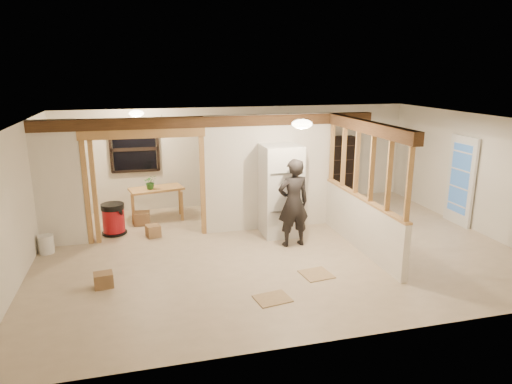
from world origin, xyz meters
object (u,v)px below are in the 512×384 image
object	(u,v)px
woman	(293,203)
work_table	(157,203)
bookshelf	(337,168)
shop_vac	(113,219)
refrigerator	(281,190)

from	to	relation	value
woman	work_table	world-z (taller)	woman
work_table	bookshelf	distance (m)	4.86
shop_vac	refrigerator	bearing A→B (deg)	-13.87
woman	bookshelf	xyz separation A→B (m)	(2.26, 2.98, -0.03)
refrigerator	woman	xyz separation A→B (m)	(0.04, -0.70, -0.08)
bookshelf	refrigerator	bearing A→B (deg)	-135.30
work_table	shop_vac	bearing A→B (deg)	-151.27
shop_vac	bookshelf	xyz separation A→B (m)	(5.74, 1.43, 0.51)
woman	work_table	bearing A→B (deg)	-47.06
refrigerator	work_table	distance (m)	3.05
refrigerator	work_table	bearing A→B (deg)	146.27
work_table	shop_vac	size ratio (longest dim) A/B	1.76
refrigerator	shop_vac	distance (m)	3.60
woman	bookshelf	world-z (taller)	woman
refrigerator	work_table	world-z (taller)	refrigerator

